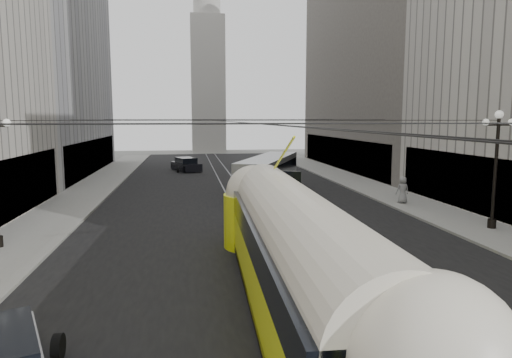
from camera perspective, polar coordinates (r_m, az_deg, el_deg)
name	(u,v)px	position (r m, az deg, el deg)	size (l,w,h in m)	color
road	(235,193)	(37.39, -2.61, -1.81)	(20.00, 85.00, 0.02)	black
sidewalk_left	(92,189)	(41.47, -19.86, -1.22)	(4.00, 72.00, 0.15)	gray
sidewalk_right	(359,183)	(43.59, 12.79, -0.55)	(4.00, 72.00, 0.15)	gray
rail_left	(226,194)	(37.32, -3.76, -1.84)	(0.12, 85.00, 0.04)	gray
rail_right	(244,193)	(37.47, -1.47, -1.79)	(0.12, 85.00, 0.04)	gray
building_left_far	(29,39)	(55.28, -26.47, 15.35)	(12.60, 28.60, 28.60)	#999999
building_right_far	(391,30)	(58.25, 16.50, 17.38)	(12.60, 32.60, 32.60)	#514C47
distant_tower	(208,69)	(84.75, -6.07, 13.55)	(6.00, 6.00, 31.36)	#B2AFA8
lamppost_right_mid	(496,163)	(27.67, 27.80, 1.83)	(1.86, 0.44, 6.37)	black
catenary	(238,121)	(35.90, -2.31, 7.23)	(25.00, 72.00, 0.23)	black
streetcar	(296,253)	(14.41, 4.98, -9.19)	(3.33, 18.13, 3.98)	#EFFE16
city_bus	(269,174)	(36.51, 1.61, 0.61)	(6.96, 12.46, 3.05)	#A6A9AB
sedan_white_far	(259,172)	(47.47, 0.39, 0.94)	(3.10, 4.60, 1.34)	silver
sedan_dark_far	(186,165)	(53.96, -8.74, 1.77)	(3.69, 5.37, 1.57)	black
pedestrian_sidewalk_right	(403,190)	(33.80, 17.85, -1.30)	(0.92, 0.57, 1.88)	gray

